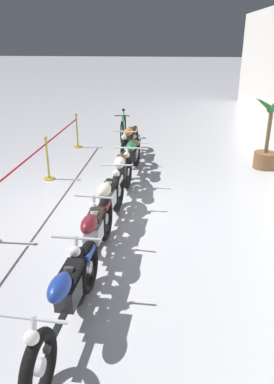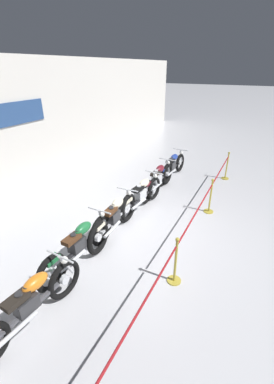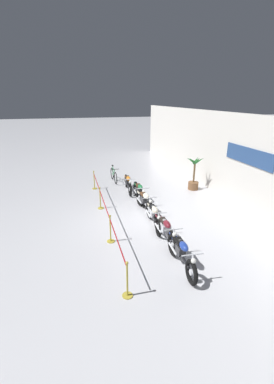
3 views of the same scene
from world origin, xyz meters
name	(u,v)px [view 3 (image 3 of 3)]	position (x,y,z in m)	size (l,w,h in m)	color
ground_plane	(135,219)	(0.00, 0.00, 0.00)	(120.00, 120.00, 0.00)	silver
back_wall	(247,164)	(0.00, 5.12, 2.10)	(28.00, 0.29, 4.20)	silver
motorcycle_orange_0	(128,183)	(-3.46, 0.47, 0.48)	(2.22, 0.62, 0.95)	black
motorcycle_green_1	(139,192)	(-1.93, 0.70, 0.48)	(2.35, 0.62, 0.96)	black
motorcycle_cream_2	(144,202)	(-0.68, 0.60, 0.48)	(2.30, 0.62, 0.97)	black
motorcycle_cream_3	(154,215)	(0.77, 0.57, 0.48)	(2.32, 0.62, 0.95)	black
motorcycle_maroon_4	(165,230)	(2.03, 0.58, 0.47)	(2.42, 0.62, 0.96)	black
motorcycle_blue_5	(181,252)	(3.43, 0.58, 0.46)	(2.37, 0.62, 0.94)	black
bicycle	(114,175)	(-5.43, 0.01, 0.39)	(1.75, 0.48, 0.97)	black
potted_palm_left_of_row	(194,177)	(-2.89, 4.09, 0.71)	(0.95, 0.89, 1.95)	brown
stanchion_far_left	(100,195)	(-1.37, -1.27, 0.72)	(8.72, 0.28, 1.05)	gold
stanchion_mid_left	(100,201)	(-1.52, -1.27, 0.36)	(0.28, 0.28, 1.05)	gold
stanchion_mid_right	(110,233)	(1.52, -1.27, 0.36)	(0.28, 0.28, 1.05)	gold
stanchion_far_right	(127,285)	(4.29, -1.27, 0.36)	(0.28, 0.28, 1.05)	gold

